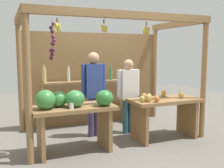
# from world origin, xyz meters

# --- Properties ---
(ground_plane) EXTENTS (12.00, 12.00, 0.00)m
(ground_plane) POSITION_xyz_m (0.00, 0.00, 0.00)
(ground_plane) COLOR slate
(ground_plane) RESTS_ON ground
(market_stall) EXTENTS (3.25, 1.82, 2.25)m
(market_stall) POSITION_xyz_m (-0.01, 0.40, 1.31)
(market_stall) COLOR olive
(market_stall) RESTS_ON ground
(fruit_counter_left) EXTENTS (1.32, 0.64, 1.05)m
(fruit_counter_left) POSITION_xyz_m (-0.90, -0.67, 0.71)
(fruit_counter_left) COLOR olive
(fruit_counter_left) RESTS_ON ground
(fruit_counter_right) EXTENTS (1.32, 0.64, 0.89)m
(fruit_counter_right) POSITION_xyz_m (0.84, -0.65, 0.56)
(fruit_counter_right) COLOR olive
(fruit_counter_right) RESTS_ON ground
(bottle_shelf_unit) EXTENTS (2.09, 0.22, 1.36)m
(bottle_shelf_unit) POSITION_xyz_m (-0.17, 0.64, 0.80)
(bottle_shelf_unit) COLOR olive
(bottle_shelf_unit) RESTS_ON ground
(vendor_man) EXTENTS (0.48, 0.22, 1.61)m
(vendor_man) POSITION_xyz_m (-0.31, -0.02, 0.96)
(vendor_man) COLOR #443862
(vendor_man) RESTS_ON ground
(vendor_woman) EXTENTS (0.48, 0.20, 1.47)m
(vendor_woman) POSITION_xyz_m (0.38, -0.10, 0.87)
(vendor_woman) COLOR #2F5B6B
(vendor_woman) RESTS_ON ground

